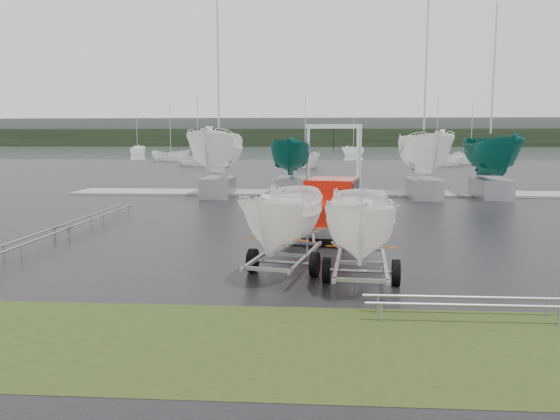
# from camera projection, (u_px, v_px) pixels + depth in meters

# --- Properties ---
(ground_plane) EXTENTS (120.00, 120.00, 0.00)m
(ground_plane) POSITION_uv_depth(u_px,v_px,m) (328.00, 231.00, 19.80)
(ground_plane) COLOR black
(ground_plane) RESTS_ON ground
(lake) EXTENTS (300.00, 300.00, 0.00)m
(lake) POSITION_uv_depth(u_px,v_px,m) (319.00, 152.00, 118.68)
(lake) COLOR slate
(lake) RESTS_ON ground
(grass_verge) EXTENTS (40.00, 40.00, 0.00)m
(grass_verge) POSITION_uv_depth(u_px,v_px,m) (340.00, 346.00, 8.92)
(grass_verge) COLOR #213012
(grass_verge) RESTS_ON ground
(dock) EXTENTS (30.00, 3.00, 0.12)m
(dock) POSITION_uv_depth(u_px,v_px,m) (324.00, 193.00, 32.65)
(dock) COLOR #989892
(dock) RESTS_ON ground
(treeline) EXTENTS (300.00, 8.00, 6.00)m
(treeline) POSITION_uv_depth(u_px,v_px,m) (318.00, 138.00, 187.49)
(treeline) COLOR black
(treeline) RESTS_ON ground
(far_hill) EXTENTS (300.00, 6.00, 10.00)m
(far_hill) POSITION_uv_depth(u_px,v_px,m) (319.00, 132.00, 195.13)
(far_hill) COLOR #4C5651
(far_hill) RESTS_ON ground
(pickup_truck) EXTENTS (2.95, 5.86, 1.86)m
(pickup_truck) POSITION_uv_depth(u_px,v_px,m) (329.00, 205.00, 19.68)
(pickup_truck) COLOR #A11608
(pickup_truck) RESTS_ON ground
(trailer_hitched) EXTENTS (1.97, 3.76, 4.92)m
(trailer_hitched) POSITION_uv_depth(u_px,v_px,m) (285.00, 167.00, 13.44)
(trailer_hitched) COLOR #989BA0
(trailer_hitched) RESTS_ON ground
(trailer_parked) EXTENTS (1.82, 3.68, 4.90)m
(trailer_parked) POSITION_uv_depth(u_px,v_px,m) (363.00, 169.00, 12.55)
(trailer_parked) COLOR #989BA0
(trailer_parked) RESTS_ON ground
(boat_hoist) EXTENTS (3.30, 2.18, 4.12)m
(boat_hoist) POSITION_uv_depth(u_px,v_px,m) (333.00, 149.00, 32.26)
(boat_hoist) COLOR silver
(boat_hoist) RESTS_ON ground
(keelboat_0) EXTENTS (2.74, 3.20, 10.92)m
(keelboat_0) POSITION_uv_depth(u_px,v_px,m) (217.00, 119.00, 30.50)
(keelboat_0) COLOR #989BA0
(keelboat_0) RESTS_ON ground
(keelboat_1) EXTENTS (2.22, 3.20, 7.00)m
(keelboat_1) POSITION_uv_depth(u_px,v_px,m) (292.00, 135.00, 30.53)
(keelboat_1) COLOR #989BA0
(keelboat_1) RESTS_ON ground
(keelboat_2) EXTENTS (2.59, 3.20, 10.77)m
(keelboat_2) POSITION_uv_depth(u_px,v_px,m) (426.00, 123.00, 29.76)
(keelboat_2) COLOR #989BA0
(keelboat_2) RESTS_ON ground
(keelboat_3) EXTENTS (2.40, 3.20, 10.57)m
(keelboat_3) POSITION_uv_depth(u_px,v_px,m) (494.00, 129.00, 29.84)
(keelboat_3) COLOR #989BA0
(keelboat_3) RESTS_ON ground
(mast_rack_0) EXTENTS (0.56, 6.50, 0.06)m
(mast_rack_0) POSITION_uv_depth(u_px,v_px,m) (97.00, 215.00, 21.35)
(mast_rack_0) COLOR #989BA0
(mast_rack_0) RESTS_ON ground
(mast_rack_1) EXTENTS (0.56, 6.50, 0.06)m
(mast_rack_1) POSITION_uv_depth(u_px,v_px,m) (12.00, 245.00, 15.42)
(mast_rack_1) COLOR #989BA0
(mast_rack_1) RESTS_ON ground
(mast_rack_2) EXTENTS (7.00, 0.56, 0.06)m
(mast_rack_2) POSITION_uv_depth(u_px,v_px,m) (554.00, 303.00, 10.09)
(mast_rack_2) COLOR #989BA0
(mast_rack_2) RESTS_ON ground
(moored_boat_0) EXTENTS (3.26, 3.24, 11.09)m
(moored_boat_0) POSITION_uv_depth(u_px,v_px,m) (198.00, 166.00, 64.20)
(moored_boat_0) COLOR white
(moored_boat_0) RESTS_ON ground
(moored_boat_1) EXTENTS (3.34, 3.39, 11.58)m
(moored_boat_1) POSITION_uv_depth(u_px,v_px,m) (305.00, 167.00, 61.73)
(moored_boat_1) COLOR white
(moored_boat_1) RESTS_ON ground
(moored_boat_2) EXTENTS (2.34, 2.28, 11.01)m
(moored_boat_2) POSITION_uv_depth(u_px,v_px,m) (436.00, 166.00, 63.64)
(moored_boat_2) COLOR white
(moored_boat_2) RESTS_ON ground
(moored_boat_3) EXTENTS (3.31, 3.31, 11.07)m
(moored_boat_3) POSITION_uv_depth(u_px,v_px,m) (470.00, 164.00, 69.16)
(moored_boat_3) COLOR white
(moored_boat_3) RESTS_ON ground
(moored_boat_4) EXTENTS (3.37, 3.34, 11.32)m
(moored_boat_4) POSITION_uv_depth(u_px,v_px,m) (171.00, 161.00, 76.92)
(moored_boat_4) COLOR white
(moored_boat_4) RESTS_ON ground
(moored_boat_5) EXTENTS (3.65, 3.68, 11.62)m
(moored_boat_5) POSITION_uv_depth(u_px,v_px,m) (353.00, 156.00, 96.52)
(moored_boat_5) COLOR white
(moored_boat_5) RESTS_ON ground
(moored_boat_6) EXTENTS (3.18, 3.23, 11.55)m
(moored_boat_6) POSITION_uv_depth(u_px,v_px,m) (138.00, 155.00, 102.55)
(moored_boat_6) COLOR white
(moored_boat_6) RESTS_ON ground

